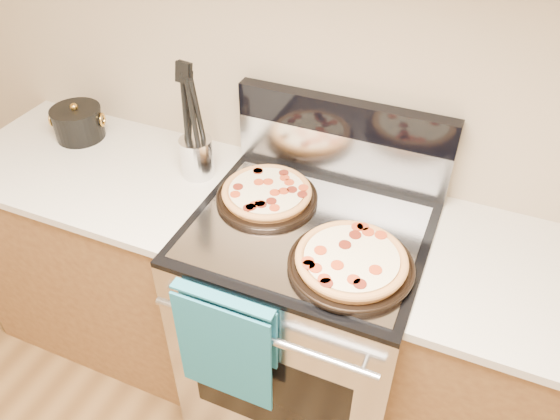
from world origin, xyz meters
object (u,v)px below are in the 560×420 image
at_px(pepperoni_pizza_back, 267,194).
at_px(saucepan, 78,124).
at_px(utensil_crock, 197,157).
at_px(pepperoni_pizza_front, 351,261).
at_px(range_body, 305,320).

distance_m(pepperoni_pizza_back, saucepan, 0.87).
height_order(pepperoni_pizza_back, utensil_crock, utensil_crock).
bearing_deg(saucepan, pepperoni_pizza_front, -13.64).
relative_size(pepperoni_pizza_front, utensil_crock, 2.51).
xyz_separation_m(pepperoni_pizza_back, utensil_crock, (-0.30, 0.06, 0.03)).
bearing_deg(pepperoni_pizza_back, range_body, -21.25).
bearing_deg(range_body, utensil_crock, 165.16).
bearing_deg(pepperoni_pizza_front, pepperoni_pizza_back, 150.95).
bearing_deg(pepperoni_pizza_back, utensil_crock, 169.20).
xyz_separation_m(pepperoni_pizza_back, pepperoni_pizza_front, (0.36, -0.20, 0.00)).
distance_m(range_body, pepperoni_pizza_front, 0.55).
xyz_separation_m(utensil_crock, saucepan, (-0.56, 0.04, -0.02)).
relative_size(pepperoni_pizza_front, saucepan, 1.95).
distance_m(pepperoni_pizza_back, pepperoni_pizza_front, 0.41).
bearing_deg(saucepan, range_body, -9.08).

